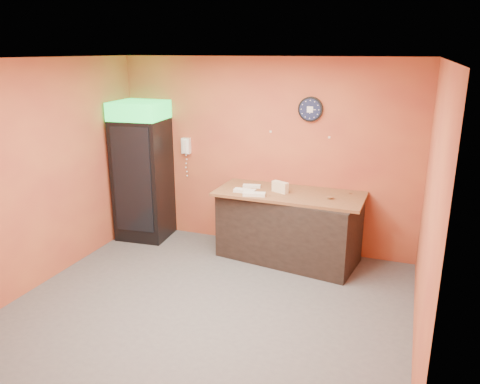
% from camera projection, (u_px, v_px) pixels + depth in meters
% --- Properties ---
extents(floor, '(4.50, 4.50, 0.00)m').
position_uv_depth(floor, '(210.00, 305.00, 5.51)').
color(floor, '#47474C').
rests_on(floor, ground).
extents(back_wall, '(4.50, 0.02, 2.80)m').
position_uv_depth(back_wall, '(264.00, 155.00, 6.89)').
color(back_wall, '#BA6034').
rests_on(back_wall, floor).
extents(left_wall, '(0.02, 4.00, 2.80)m').
position_uv_depth(left_wall, '(44.00, 173.00, 5.85)').
color(left_wall, '#BA6034').
rests_on(left_wall, floor).
extents(right_wall, '(0.02, 4.00, 2.80)m').
position_uv_depth(right_wall, '(429.00, 216.00, 4.35)').
color(right_wall, '#BA6034').
rests_on(right_wall, floor).
extents(ceiling, '(4.50, 4.00, 0.02)m').
position_uv_depth(ceiling, '(205.00, 58.00, 4.69)').
color(ceiling, white).
rests_on(ceiling, back_wall).
extents(beverage_cooler, '(0.81, 0.82, 2.15)m').
position_uv_depth(beverage_cooler, '(142.00, 173.00, 7.26)').
color(beverage_cooler, black).
rests_on(beverage_cooler, floor).
extents(prep_counter, '(2.01, 1.11, 0.95)m').
position_uv_depth(prep_counter, '(288.00, 227.00, 6.61)').
color(prep_counter, black).
rests_on(prep_counter, floor).
extents(wall_clock, '(0.34, 0.06, 0.34)m').
position_uv_depth(wall_clock, '(310.00, 109.00, 6.44)').
color(wall_clock, black).
rests_on(wall_clock, back_wall).
extents(wall_phone, '(0.13, 0.11, 0.24)m').
position_uv_depth(wall_phone, '(186.00, 146.00, 7.25)').
color(wall_phone, white).
rests_on(wall_phone, back_wall).
extents(butcher_paper, '(2.05, 0.94, 0.04)m').
position_uv_depth(butcher_paper, '(289.00, 194.00, 6.46)').
color(butcher_paper, brown).
rests_on(butcher_paper, prep_counter).
extents(sub_roll_stack, '(0.25, 0.17, 0.15)m').
position_uv_depth(sub_roll_stack, '(280.00, 187.00, 6.44)').
color(sub_roll_stack, beige).
rests_on(sub_roll_stack, butcher_paper).
extents(wrapped_sandwich_left, '(0.30, 0.13, 0.04)m').
position_uv_depth(wrapped_sandwich_left, '(245.00, 191.00, 6.47)').
color(wrapped_sandwich_left, silver).
rests_on(wrapped_sandwich_left, butcher_paper).
extents(wrapped_sandwich_mid, '(0.32, 0.18, 0.04)m').
position_uv_depth(wrapped_sandwich_mid, '(254.00, 194.00, 6.31)').
color(wrapped_sandwich_mid, silver).
rests_on(wrapped_sandwich_mid, butcher_paper).
extents(wrapped_sandwich_right, '(0.27, 0.15, 0.04)m').
position_uv_depth(wrapped_sandwich_right, '(252.00, 186.00, 6.70)').
color(wrapped_sandwich_right, silver).
rests_on(wrapped_sandwich_right, butcher_paper).
extents(kitchen_tool, '(0.05, 0.05, 0.05)m').
position_uv_depth(kitchen_tool, '(283.00, 186.00, 6.67)').
color(kitchen_tool, silver).
rests_on(kitchen_tool, butcher_paper).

